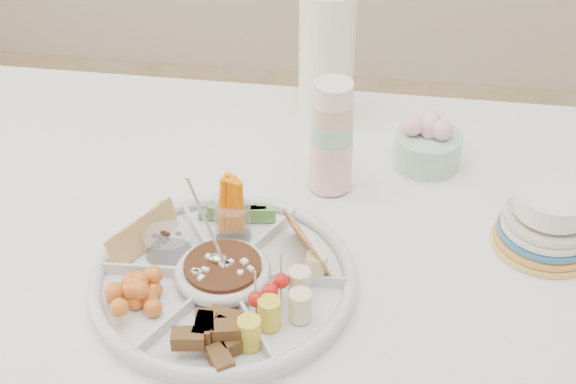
# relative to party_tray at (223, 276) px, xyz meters

# --- Properties ---
(party_tray) EXTENTS (0.40, 0.40, 0.04)m
(party_tray) POSITION_rel_party_tray_xyz_m (0.00, 0.00, 0.00)
(party_tray) COLOR white
(party_tray) RESTS_ON dining_table
(bean_dip) EXTENTS (0.12, 0.12, 0.04)m
(bean_dip) POSITION_rel_party_tray_xyz_m (0.00, 0.00, 0.01)
(bean_dip) COLOR #3F2216
(bean_dip) RESTS_ON party_tray
(tortillas) EXTENTS (0.12, 0.12, 0.07)m
(tortillas) POSITION_rel_party_tray_xyz_m (0.11, 0.07, 0.02)
(tortillas) COLOR #BE6B33
(tortillas) RESTS_ON party_tray
(carrot_cucumber) EXTENTS (0.12, 0.12, 0.10)m
(carrot_cucumber) POSITION_rel_party_tray_xyz_m (-0.01, 0.13, 0.04)
(carrot_cucumber) COLOR #FF7B00
(carrot_cucumber) RESTS_ON party_tray
(pita_raisins) EXTENTS (0.11, 0.11, 0.05)m
(pita_raisins) POSITION_rel_party_tray_xyz_m (-0.12, 0.06, 0.02)
(pita_raisins) COLOR tan
(pita_raisins) RESTS_ON party_tray
(cherries) EXTENTS (0.12, 0.12, 0.05)m
(cherries) POSITION_rel_party_tray_xyz_m (-0.11, -0.07, 0.01)
(cherries) COLOR #F08F42
(cherries) RESTS_ON party_tray
(granola_chunks) EXTENTS (0.12, 0.12, 0.05)m
(granola_chunks) POSITION_rel_party_tray_xyz_m (0.01, -0.13, 0.01)
(granola_chunks) COLOR brown
(granola_chunks) RESTS_ON party_tray
(banana_tomato) EXTENTS (0.11, 0.11, 0.08)m
(banana_tomato) POSITION_rel_party_tray_xyz_m (0.12, -0.06, 0.04)
(banana_tomato) COLOR #D6B66A
(banana_tomato) RESTS_ON party_tray
(cup_stack) EXTENTS (0.07, 0.07, 0.20)m
(cup_stack) POSITION_rel_party_tray_xyz_m (0.13, 0.27, 0.08)
(cup_stack) COLOR silver
(cup_stack) RESTS_ON dining_table
(thermos) EXTENTS (0.12, 0.12, 0.27)m
(thermos) POSITION_rel_party_tray_xyz_m (0.09, 0.52, 0.11)
(thermos) COLOR white
(thermos) RESTS_ON dining_table
(flower_bowl) EXTENTS (0.15, 0.15, 0.09)m
(flower_bowl) POSITION_rel_party_tray_xyz_m (0.29, 0.37, 0.02)
(flower_bowl) COLOR silver
(flower_bowl) RESTS_ON dining_table
(plate_stack) EXTENTS (0.20, 0.20, 0.10)m
(plate_stack) POSITION_rel_party_tray_xyz_m (0.47, 0.17, 0.03)
(plate_stack) COLOR gold
(plate_stack) RESTS_ON dining_table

